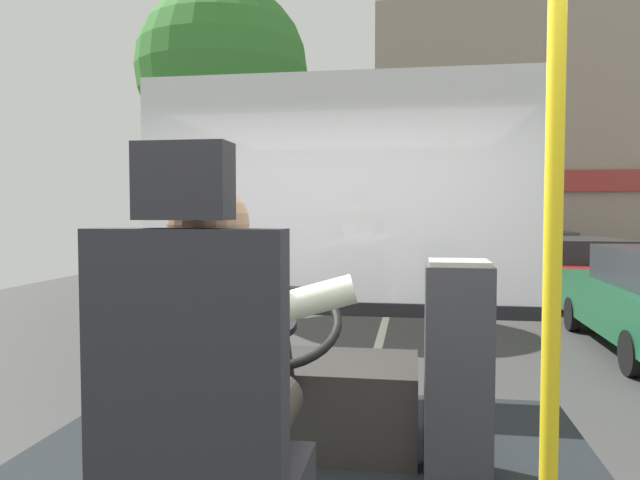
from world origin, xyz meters
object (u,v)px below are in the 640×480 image
Objects in this scene: driver_seat at (202,440)px; parked_car_silver at (536,252)px; fare_box at (458,370)px; parked_car_red at (575,268)px; bus_driver at (218,364)px; steering_console at (301,398)px; parked_car_charcoal at (510,244)px; handrail_pole at (553,219)px.

driver_seat is 16.62m from parked_car_silver.
driver_seat is 1.40× the size of fare_box.
fare_box reaches higher than parked_car_red.
bus_driver reaches higher than fare_box.
parked_car_silver is at bearing 76.41° from driver_seat.
driver_seat reaches higher than parked_car_silver.
parked_car_charcoal is (3.88, 19.26, -0.33)m from steering_console.
handrail_pole is 0.52× the size of parked_car_red.
fare_box is (0.71, -0.25, 0.23)m from steering_console.
handrail_pole reaches higher than steering_console.
parked_car_charcoal is at bearing 89.38° from parked_car_red.
handrail_pole is at bearing 4.95° from driver_seat.
bus_driver reaches higher than parked_car_silver.
handrail_pole is at bearing -100.72° from parked_car_silver.
bus_driver is 0.19× the size of parked_car_charcoal.
parked_car_red is (3.78, 11.27, -0.76)m from bus_driver.
handrail_pole is (0.86, 0.07, 0.56)m from driver_seat.
bus_driver is at bearing 176.23° from handrail_pole.
handrail_pole is 16.39m from parked_car_silver.
handrail_pole is 0.54× the size of parked_car_charcoal.
steering_console is 10.76m from parked_car_red.
handrail_pole is 11.75m from parked_car_red.
fare_box is 0.22× the size of parked_car_red.
parked_car_silver is (3.90, 14.82, -0.30)m from steering_console.
bus_driver is 0.35× the size of handrail_pole.
handrail_pole is 2.41× the size of fare_box.
parked_car_silver is at bearing 79.28° from handrail_pole.
parked_car_charcoal is at bearing 79.33° from driver_seat.
parked_car_charcoal is (-0.02, 4.44, -0.03)m from parked_car_silver.
driver_seat is at bearing -100.67° from parked_car_charcoal.
handrail_pole reaches higher than fare_box.
driver_seat is 0.21m from bus_driver.
handrail_pole reaches higher than bus_driver.
parked_car_red is at bearing 69.45° from steering_console.
bus_driver reaches higher than parked_car_charcoal.
fare_box reaches higher than parked_car_charcoal.
driver_seat is 0.58× the size of handrail_pole.
steering_console is (0.00, 1.19, -0.47)m from bus_driver.
parked_car_charcoal is (3.88, 20.45, -0.80)m from bus_driver.
parked_car_silver is 4.44m from parked_car_charcoal.
driver_seat is 0.32× the size of parked_car_charcoal.
parked_car_silver is (3.90, 16.14, -0.61)m from driver_seat.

